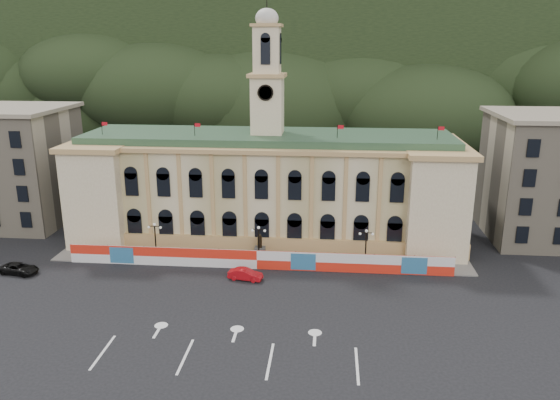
# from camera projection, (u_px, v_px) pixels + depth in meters

# --- Properties ---
(ground) EXTENTS (260.00, 260.00, 0.00)m
(ground) POSITION_uv_depth(u_px,v_px,m) (238.00, 326.00, 56.49)
(ground) COLOR black
(ground) RESTS_ON ground
(lane_markings) EXTENTS (26.00, 10.00, 0.02)m
(lane_markings) POSITION_uv_depth(u_px,v_px,m) (229.00, 353.00, 51.71)
(lane_markings) COLOR white
(lane_markings) RESTS_ON ground
(hill_ridge) EXTENTS (230.00, 80.00, 64.00)m
(hill_ridge) POSITION_uv_depth(u_px,v_px,m) (302.00, 71.00, 167.62)
(hill_ridge) COLOR black
(hill_ridge) RESTS_ON ground
(city_hall) EXTENTS (56.20, 17.60, 37.10)m
(city_hall) POSITION_uv_depth(u_px,v_px,m) (268.00, 186.00, 80.70)
(city_hall) COLOR beige
(city_hall) RESTS_ON ground
(side_building_left) EXTENTS (21.00, 17.00, 18.60)m
(side_building_left) POSITION_uv_depth(u_px,v_px,m) (3.00, 165.00, 87.23)
(side_building_left) COLOR tan
(side_building_left) RESTS_ON ground
(hoarding_fence) EXTENTS (50.00, 0.44, 2.50)m
(hoarding_fence) POSITION_uv_depth(u_px,v_px,m) (257.00, 260.00, 70.54)
(hoarding_fence) COLOR red
(hoarding_fence) RESTS_ON ground
(pavement) EXTENTS (56.00, 5.50, 0.16)m
(pavement) POSITION_uv_depth(u_px,v_px,m) (260.00, 260.00, 73.44)
(pavement) COLOR slate
(pavement) RESTS_ON ground
(statue) EXTENTS (1.40, 1.40, 3.72)m
(statue) POSITION_uv_depth(u_px,v_px,m) (260.00, 252.00, 73.36)
(statue) COLOR #595651
(statue) RESTS_ON ground
(lamp_left) EXTENTS (1.96, 0.44, 5.15)m
(lamp_left) POSITION_uv_depth(u_px,v_px,m) (155.00, 238.00, 73.11)
(lamp_left) COLOR black
(lamp_left) RESTS_ON ground
(lamp_center) EXTENTS (1.96, 0.44, 5.15)m
(lamp_center) POSITION_uv_depth(u_px,v_px,m) (259.00, 241.00, 71.88)
(lamp_center) COLOR black
(lamp_center) RESTS_ON ground
(lamp_right) EXTENTS (1.96, 0.44, 5.15)m
(lamp_right) POSITION_uv_depth(u_px,v_px,m) (366.00, 245.00, 70.65)
(lamp_right) COLOR black
(lamp_right) RESTS_ON ground
(red_sedan) EXTENTS (2.91, 4.77, 1.41)m
(red_sedan) POSITION_uv_depth(u_px,v_px,m) (245.00, 274.00, 67.41)
(red_sedan) COLOR #AE0C13
(red_sedan) RESTS_ON ground
(black_suv) EXTENTS (3.91, 5.68, 1.37)m
(black_suv) POSITION_uv_depth(u_px,v_px,m) (19.00, 269.00, 69.16)
(black_suv) COLOR black
(black_suv) RESTS_ON ground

